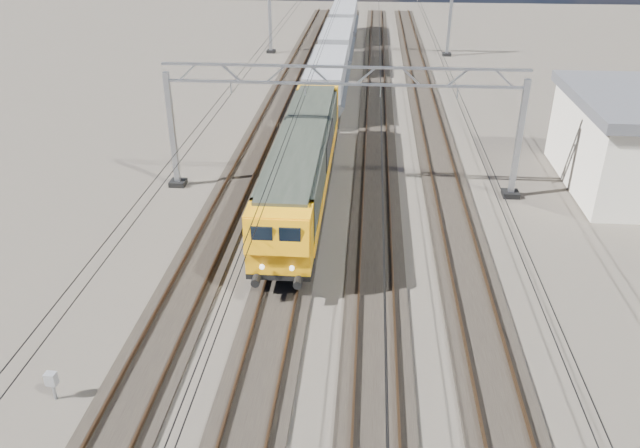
# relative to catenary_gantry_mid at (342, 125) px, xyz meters

# --- Properties ---
(ground) EXTENTS (160.00, 160.00, 0.00)m
(ground) POSITION_rel_catenary_gantry_mid_xyz_m (-0.00, -4.00, -3.91)
(ground) COLOR black
(ground) RESTS_ON ground
(track_outer_west) EXTENTS (2.60, 140.00, 0.30)m
(track_outer_west) POSITION_rel_catenary_gantry_mid_xyz_m (-6.00, -4.00, -3.83)
(track_outer_west) COLOR black
(track_outer_west) RESTS_ON ground
(track_loco) EXTENTS (2.60, 140.00, 0.30)m
(track_loco) POSITION_rel_catenary_gantry_mid_xyz_m (-2.00, -4.00, -3.83)
(track_loco) COLOR black
(track_loco) RESTS_ON ground
(track_inner_east) EXTENTS (2.60, 140.00, 0.30)m
(track_inner_east) POSITION_rel_catenary_gantry_mid_xyz_m (2.00, -4.00, -3.83)
(track_inner_east) COLOR black
(track_inner_east) RESTS_ON ground
(track_outer_east) EXTENTS (2.60, 140.00, 0.30)m
(track_outer_east) POSITION_rel_catenary_gantry_mid_xyz_m (6.00, -4.00, -3.83)
(track_outer_east) COLOR black
(track_outer_east) RESTS_ON ground
(catenary_gantry_mid) EXTENTS (19.90, 0.90, 7.11)m
(catenary_gantry_mid) POSITION_rel_catenary_gantry_mid_xyz_m (0.00, 0.00, 0.00)
(catenary_gantry_mid) COLOR #959AA3
(catenary_gantry_mid) RESTS_ON ground
(catenary_gantry_far) EXTENTS (19.90, 0.90, 7.11)m
(catenary_gantry_far) POSITION_rel_catenary_gantry_mid_xyz_m (0.00, 36.00, 0.00)
(catenary_gantry_far) COLOR #959AA3
(catenary_gantry_far) RESTS_ON ground
(overhead_wires) EXTENTS (12.03, 140.00, 0.53)m
(overhead_wires) POSITION_rel_catenary_gantry_mid_xyz_m (-0.00, 4.00, 1.84)
(overhead_wires) COLOR black
(overhead_wires) RESTS_ON ground
(locomotive) EXTENTS (2.76, 21.10, 3.62)m
(locomotive) POSITION_rel_catenary_gantry_mid_xyz_m (-2.00, -1.31, -1.58)
(locomotive) COLOR black
(locomotive) RESTS_ON ground
(hopper_wagon_lead) EXTENTS (3.38, 13.00, 3.25)m
(hopper_wagon_lead) POSITION_rel_catenary_gantry_mid_xyz_m (-2.00, 16.39, -1.67)
(hopper_wagon_lead) COLOR black
(hopper_wagon_lead) RESTS_ON ground
(hopper_wagon_mid) EXTENTS (3.38, 13.00, 3.25)m
(hopper_wagon_mid) POSITION_rel_catenary_gantry_mid_xyz_m (-2.00, 30.59, -1.67)
(hopper_wagon_mid) COLOR black
(hopper_wagon_mid) RESTS_ON ground
(hopper_wagon_third) EXTENTS (3.38, 13.00, 3.25)m
(hopper_wagon_third) POSITION_rel_catenary_gantry_mid_xyz_m (-2.00, 44.79, -1.67)
(hopper_wagon_third) COLOR black
(hopper_wagon_third) RESTS_ON ground
(trackside_cabinet) EXTENTS (0.38, 0.29, 1.08)m
(trackside_cabinet) POSITION_rel_catenary_gantry_mid_xyz_m (-8.59, -17.55, -3.09)
(trackside_cabinet) COLOR #959AA3
(trackside_cabinet) RESTS_ON ground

